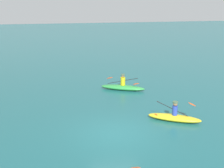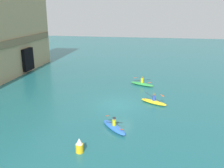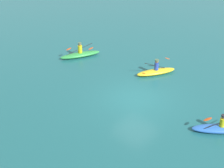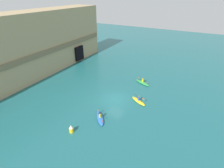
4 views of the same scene
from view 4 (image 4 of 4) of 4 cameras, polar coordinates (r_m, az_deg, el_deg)
ground_plane at (r=27.41m, az=1.13°, el=-5.00°), size 120.00×120.00×0.00m
cliff_bluff at (r=36.64m, az=-25.44°, el=11.14°), size 37.23×6.33×11.86m
kayak_green at (r=32.31m, az=9.93°, el=0.53°), size 2.03×3.19×1.17m
kayak_blue at (r=23.49m, az=-3.92°, el=-10.95°), size 2.80×2.59×1.02m
kayak_yellow at (r=26.93m, az=8.65°, el=-5.46°), size 2.03×2.86×1.13m
marker_buoy at (r=21.97m, az=-13.16°, el=-14.10°), size 0.52×0.52×1.04m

